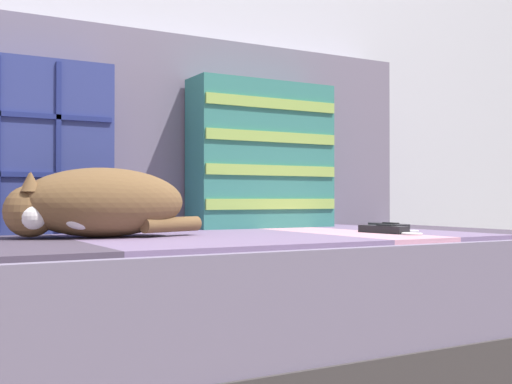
{
  "coord_description": "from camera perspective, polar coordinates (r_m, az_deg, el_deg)",
  "views": [
    {
      "loc": [
        -0.51,
        -1.29,
        0.46
      ],
      "look_at": [
        0.24,
        0.03,
        0.48
      ],
      "focal_mm": 45.0,
      "sensor_mm": 36.0,
      "label": 1
    }
  ],
  "objects": [
    {
      "name": "couch",
      "position": [
        1.51,
        -9.49,
        -11.07
      ],
      "size": [
        2.0,
        0.88,
        0.38
      ],
      "color": "#3D3838",
      "rests_on": "ground_plane"
    },
    {
      "name": "sofa_backrest",
      "position": [
        1.85,
        -13.41,
        5.43
      ],
      "size": [
        1.96,
        0.14,
        0.56
      ],
      "color": "slate",
      "rests_on": "couch"
    },
    {
      "name": "throw_pillow_quilted",
      "position": [
        1.65,
        -19.95,
        3.79
      ],
      "size": [
        0.41,
        0.14,
        0.42
      ],
      "color": "navy",
      "rests_on": "couch"
    },
    {
      "name": "throw_pillow_striped",
      "position": [
        1.88,
        0.51,
        3.3
      ],
      "size": [
        0.43,
        0.14,
        0.42
      ],
      "color": "#337A70",
      "rests_on": "couch"
    },
    {
      "name": "sleeping_cat",
      "position": [
        1.44,
        -14.17,
        -1.03
      ],
      "size": [
        0.43,
        0.24,
        0.15
      ],
      "color": "brown",
      "rests_on": "couch"
    },
    {
      "name": "game_remote_near",
      "position": [
        1.6,
        11.44,
        -3.3
      ],
      "size": [
        0.06,
        0.19,
        0.02
      ],
      "color": "black",
      "rests_on": "couch"
    },
    {
      "name": "game_remote_far",
      "position": [
        1.74,
        11.81,
        -3.07
      ],
      "size": [
        0.08,
        0.21,
        0.02
      ],
      "color": "black",
      "rests_on": "couch"
    }
  ]
}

